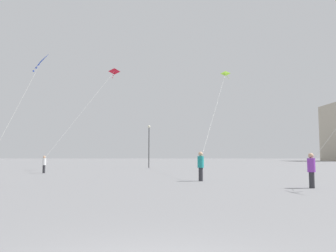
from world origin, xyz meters
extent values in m
cylinder|color=#2D2D33|center=(-11.41, 25.73, 0.36)|extent=(0.24, 0.24, 0.72)
cylinder|color=white|center=(-11.41, 25.73, 1.04)|extent=(0.35, 0.35, 0.63)
sphere|color=tan|center=(-11.41, 25.73, 1.47)|extent=(0.24, 0.24, 0.24)
cylinder|color=#2D2D33|center=(7.32, 12.40, 0.40)|extent=(0.26, 0.26, 0.80)
cylinder|color=purple|center=(7.32, 12.40, 1.15)|extent=(0.38, 0.38, 0.69)
sphere|color=tan|center=(7.32, 12.40, 1.62)|extent=(0.26, 0.26, 0.26)
cylinder|color=#2D2D33|center=(2.14, 16.79, 0.42)|extent=(0.28, 0.28, 0.85)
cylinder|color=teal|center=(2.14, 16.79, 1.21)|extent=(0.40, 0.40, 0.74)
sphere|color=tan|center=(2.14, 16.79, 1.72)|extent=(0.28, 0.28, 0.28)
pyramid|color=#8CD12D|center=(7.04, 36.21, 11.87)|extent=(0.97, 0.49, 0.55)
sphere|color=#8CD12D|center=(7.18, 36.26, 11.65)|extent=(0.10, 0.10, 0.10)
sphere|color=#8CD12D|center=(7.32, 36.27, 11.44)|extent=(0.10, 0.10, 0.10)
sphere|color=#8CD12D|center=(7.46, 36.29, 11.23)|extent=(0.10, 0.10, 0.10)
cylinder|color=silver|center=(4.59, 26.51, 6.58)|extent=(4.92, 19.46, 10.57)
pyramid|color=red|center=(-6.27, 32.32, 11.17)|extent=(1.05, 0.67, 0.45)
sphere|color=red|center=(-6.35, 32.42, 10.93)|extent=(0.10, 0.10, 0.10)
sphere|color=red|center=(-6.43, 32.53, 10.72)|extent=(0.10, 0.10, 0.10)
sphere|color=red|center=(-6.52, 32.64, 10.51)|extent=(0.10, 0.10, 0.10)
cylinder|color=silver|center=(-8.84, 29.02, 6.22)|extent=(5.16, 6.60, 9.85)
pyramid|color=blue|center=(-7.19, 13.98, 7.01)|extent=(1.38, 1.60, 0.82)
sphere|color=blue|center=(-7.28, 13.90, 6.79)|extent=(0.10, 0.10, 0.10)
sphere|color=blue|center=(-7.38, 13.81, 6.58)|extent=(0.10, 0.10, 0.10)
sphere|color=blue|center=(-7.49, 13.72, 6.37)|extent=(0.10, 0.10, 0.10)
cylinder|color=silver|center=(-8.00, 13.01, 4.15)|extent=(1.70, 1.99, 5.70)
cylinder|color=#2D2D30|center=(-2.72, 38.57, 2.61)|extent=(0.12, 0.12, 5.22)
sphere|color=#EAE5C6|center=(-2.72, 38.57, 5.37)|extent=(0.36, 0.36, 0.36)
camera|label=1|loc=(0.32, -4.27, 1.66)|focal=35.05mm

